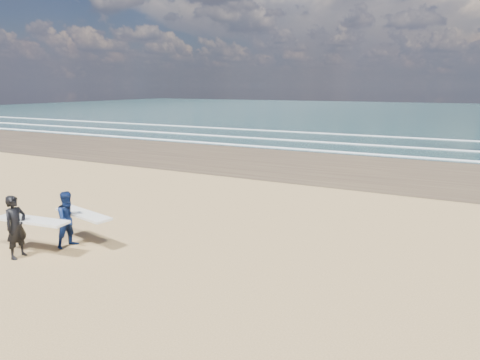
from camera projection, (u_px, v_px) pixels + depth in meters
The scene contains 2 objects.
surfer_near at pixel (18, 226), 11.58m from camera, with size 2.25×1.09×1.75m.
surfer_far at pixel (70, 219), 12.38m from camera, with size 2.26×1.28×1.66m.
Camera 1 is at (9.28, -6.86, 4.61)m, focal length 32.00 mm.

